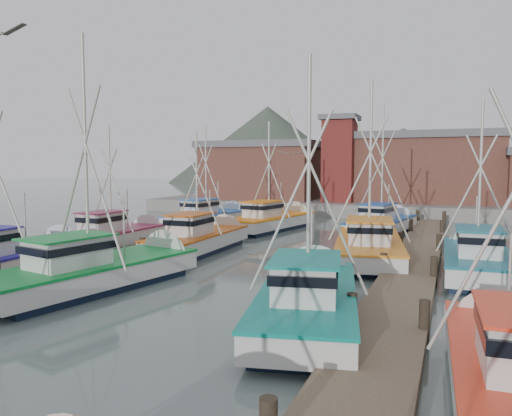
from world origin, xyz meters
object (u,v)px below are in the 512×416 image
at_px(boat_12, 274,221).
at_px(lookout_tower, 339,158).
at_px(boat_8, 203,239).
at_px(boat_4, 105,270).

bearing_deg(boat_12, lookout_tower, 93.32).
bearing_deg(lookout_tower, boat_8, -96.19).
distance_m(lookout_tower, boat_8, 24.71).
distance_m(boat_4, boat_8, 9.05).
xyz_separation_m(lookout_tower, boat_12, (-1.93, -13.87, -4.87)).
height_order(lookout_tower, boat_4, boat_4).
height_order(boat_4, boat_8, boat_4).
relative_size(lookout_tower, boat_12, 0.86).
xyz_separation_m(boat_4, boat_8, (-0.33, 9.04, -0.01)).
relative_size(lookout_tower, boat_4, 0.80).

